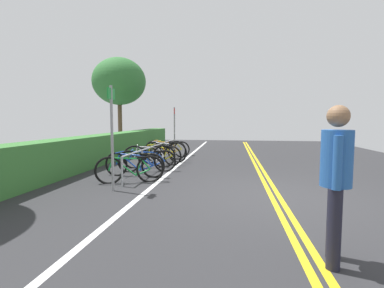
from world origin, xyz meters
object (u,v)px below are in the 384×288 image
(bicycle_2, at_px, (147,161))
(sign_post_far, at_px, (174,126))
(bicycle_0, at_px, (130,169))
(bicycle_3, at_px, (149,156))
(bicycle_7, at_px, (169,149))
(pedestrian, at_px, (336,174))
(bicycle_5, at_px, (165,152))
(tree_mid, at_px, (119,82))
(bicycle_6, at_px, (165,150))
(sign_post_near, at_px, (112,128))
(bicycle_4, at_px, (160,155))
(bicycle_1, at_px, (134,165))
(bike_rack, at_px, (156,150))

(bicycle_2, height_order, sign_post_far, sign_post_far)
(bicycle_0, bearing_deg, bicycle_3, 4.21)
(bicycle_7, xyz_separation_m, pedestrian, (-8.68, -3.76, 0.66))
(bicycle_5, distance_m, tree_mid, 7.80)
(bicycle_6, distance_m, sign_post_near, 5.31)
(bicycle_7, xyz_separation_m, sign_post_near, (-5.98, -0.06, 1.05))
(sign_post_near, bearing_deg, sign_post_far, 0.01)
(sign_post_far, bearing_deg, bicycle_4, -178.41)
(bicycle_2, bearing_deg, bicycle_3, 10.63)
(bicycle_4, height_order, tree_mid, tree_mid)
(bicycle_1, xyz_separation_m, bicycle_5, (2.93, -0.16, 0.04))
(bike_rack, distance_m, tree_mid, 8.58)
(bicycle_0, bearing_deg, bike_rack, 0.68)
(pedestrian, bearing_deg, tree_mid, 30.75)
(bicycle_1, distance_m, sign_post_far, 5.24)
(bicycle_2, bearing_deg, tree_mid, 27.27)
(bicycle_4, xyz_separation_m, bicycle_7, (2.14, 0.14, -0.00))
(pedestrian, distance_m, sign_post_near, 4.59)
(bicycle_7, xyz_separation_m, sign_post_far, (0.79, -0.06, 0.96))
(bicycle_3, xyz_separation_m, pedestrian, (-5.80, -3.79, 0.62))
(bicycle_0, bearing_deg, bicycle_2, 1.27)
(bicycle_0, relative_size, bicycle_1, 0.91)
(bicycle_5, bearing_deg, bicycle_3, 173.29)
(bicycle_3, height_order, tree_mid, tree_mid)
(bicycle_3, distance_m, tree_mid, 8.84)
(bicycle_6, bearing_deg, tree_mid, 38.08)
(bicycle_1, relative_size, sign_post_far, 0.83)
(bicycle_3, distance_m, bicycle_6, 2.12)
(bicycle_2, distance_m, bicycle_5, 2.15)
(bicycle_5, xyz_separation_m, bicycle_6, (0.67, 0.15, -0.00))
(tree_mid, bearing_deg, sign_post_far, -130.96)
(bicycle_4, bearing_deg, bike_rack, 175.52)
(bicycle_0, height_order, bicycle_3, bicycle_3)
(tree_mid, bearing_deg, bicycle_5, -144.35)
(bicycle_5, height_order, bicycle_7, bicycle_5)
(bicycle_0, distance_m, bicycle_7, 5.14)
(bicycle_4, relative_size, sign_post_near, 0.71)
(bicycle_7, bearing_deg, pedestrian, -156.57)
(bicycle_4, relative_size, pedestrian, 0.95)
(bicycle_1, xyz_separation_m, sign_post_far, (5.15, -0.08, 0.97))
(pedestrian, height_order, sign_post_far, sign_post_far)
(bicycle_4, xyz_separation_m, bicycle_5, (0.71, -0.00, 0.04))
(bicycle_5, xyz_separation_m, pedestrian, (-7.25, -3.62, 0.62))
(bicycle_3, relative_size, bicycle_4, 1.02)
(bicycle_2, xyz_separation_m, pedestrian, (-5.10, -3.65, 0.66))
(sign_post_near, xyz_separation_m, tree_mid, (10.24, 4.00, 2.43))
(bicycle_7, xyz_separation_m, tree_mid, (4.26, 3.94, 3.48))
(bicycle_4, bearing_deg, bicycle_2, 178.52)
(bike_rack, xyz_separation_m, sign_post_near, (-3.41, 0.05, 0.83))
(sign_post_near, xyz_separation_m, sign_post_far, (6.77, 0.00, -0.09))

